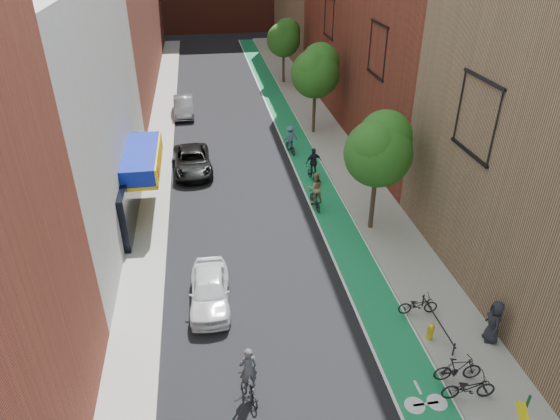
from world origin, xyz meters
name	(u,v)px	position (x,y,z in m)	size (l,w,h in m)	color
ground	(304,396)	(0.00, 0.00, 0.00)	(160.00, 160.00, 0.00)	black
bike_lane	(288,126)	(4.00, 26.00, 0.01)	(2.00, 68.00, 0.01)	#15773D
sidewalk_left	(161,132)	(-6.00, 26.00, 0.07)	(2.00, 68.00, 0.15)	gray
sidewalk_right	(319,123)	(6.50, 26.00, 0.07)	(3.00, 68.00, 0.15)	gray
building_left_white	(33,112)	(-11.00, 14.00, 6.00)	(8.00, 20.00, 12.00)	silver
tree_near	(379,148)	(5.65, 10.02, 4.66)	(3.40, 3.36, 6.42)	#332619
tree_mid	(316,70)	(5.65, 24.02, 4.89)	(3.55, 3.53, 6.74)	#332619
tree_far	(284,37)	(5.65, 38.02, 4.50)	(3.30, 3.25, 6.21)	#332619
parked_car_white	(210,290)	(-3.00, 5.39, 0.70)	(1.66, 4.12, 1.40)	white
parked_car_black	(192,161)	(-3.61, 18.73, 0.71)	(2.35, 5.10, 1.42)	black
parked_car_silver	(184,106)	(-4.24, 29.94, 0.75)	(1.59, 4.56, 1.50)	gray
cyclist_lead	(249,380)	(-1.87, 0.35, 0.74)	(0.87, 1.61, 2.10)	black
cyclist_lane_near	(315,193)	(3.20, 12.73, 0.94)	(0.96, 1.75, 2.18)	black
cyclist_lane_mid	(314,168)	(3.86, 16.13, 0.84)	(1.13, 1.76, 2.16)	black
cyclist_lane_far	(290,141)	(3.20, 20.65, 0.88)	(1.16, 1.73, 1.98)	black
parked_bike_near	(469,387)	(5.40, -1.06, 0.64)	(0.65, 1.85, 0.97)	black
parked_bike_mid	(458,369)	(5.40, -0.28, 0.67)	(0.49, 1.72, 1.03)	black
parked_bike_far	(418,305)	(5.40, 3.23, 0.58)	(0.57, 1.64, 0.86)	black
pedestrian	(494,322)	(7.58, 1.33, 1.06)	(0.89, 0.58, 1.83)	black
fire_hydrant	(431,331)	(5.30, 1.75, 0.55)	(0.26, 0.26, 0.74)	gold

